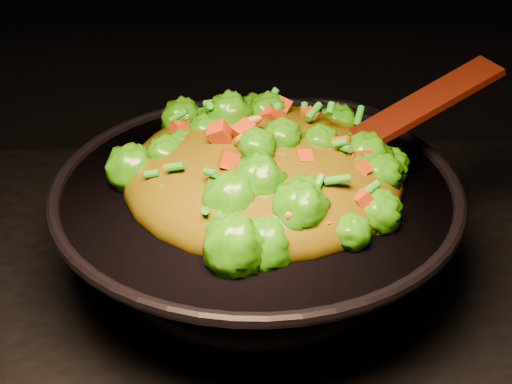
{
  "coord_description": "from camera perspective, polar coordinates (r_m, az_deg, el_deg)",
  "views": [
    {
      "loc": [
        -0.02,
        -0.56,
        1.44
      ],
      "look_at": [
        0.02,
        0.13,
        1.01
      ],
      "focal_mm": 50.0,
      "sensor_mm": 36.0,
      "label": 1
    }
  ],
  "objects": [
    {
      "name": "back_pot",
      "position": [
        0.94,
        5.07,
        1.35
      ],
      "size": [
        0.23,
        0.23,
        0.12
      ],
      "primitive_type": "cylinder",
      "rotation": [
        0.0,
        0.0,
        -0.07
      ],
      "color": "black",
      "rests_on": "stovetop"
    },
    {
      "name": "spatula",
      "position": [
        0.82,
        9.89,
        4.99
      ],
      "size": [
        0.29,
        0.13,
        0.12
      ],
      "primitive_type": "cube",
      "rotation": [
        0.0,
        -0.38,
        0.32
      ],
      "color": "#3A1B06",
      "rests_on": "wok"
    },
    {
      "name": "stir_fry",
      "position": [
        0.78,
        0.59,
        4.39
      ],
      "size": [
        0.41,
        0.41,
        0.11
      ],
      "primitive_type": null,
      "rotation": [
        0.0,
        0.0,
        -0.39
      ],
      "color": "#297E09",
      "rests_on": "wok"
    },
    {
      "name": "wok",
      "position": [
        0.83,
        0.03,
        -3.14
      ],
      "size": [
        0.58,
        0.58,
        0.13
      ],
      "primitive_type": null,
      "rotation": [
        0.0,
        0.0,
        -0.37
      ],
      "color": "black",
      "rests_on": "stovetop"
    }
  ]
}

